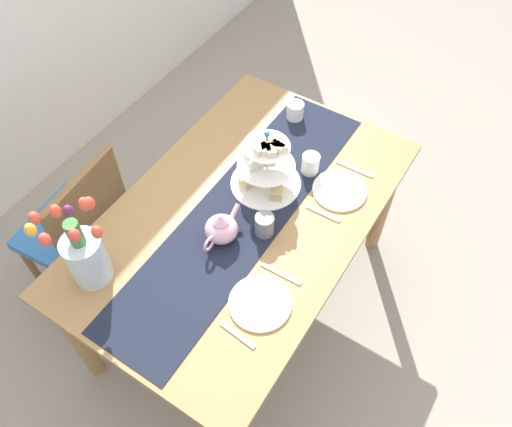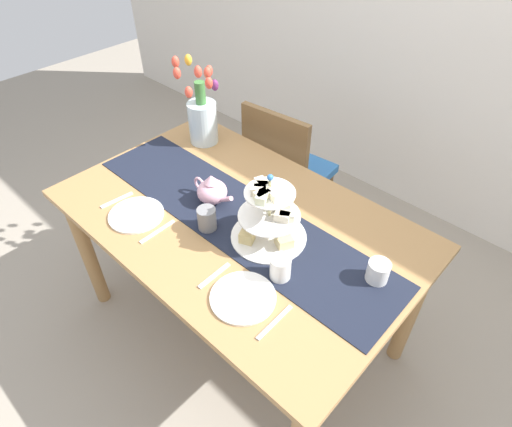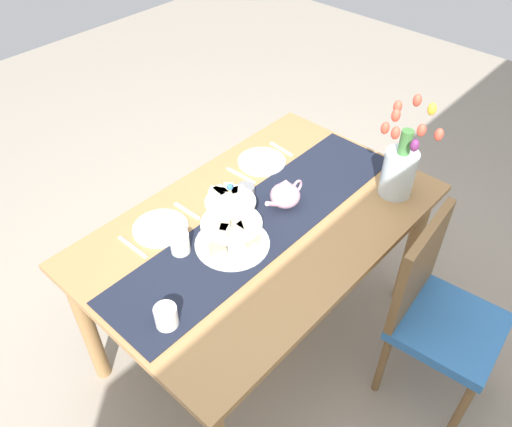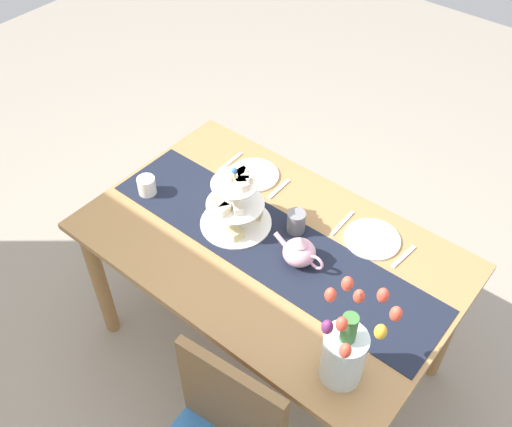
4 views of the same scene
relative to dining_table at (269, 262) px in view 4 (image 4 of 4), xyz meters
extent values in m
plane|color=gray|center=(0.00, 0.00, -0.66)|extent=(8.00, 8.00, 0.00)
cube|color=#A37747|center=(0.00, 0.00, 0.10)|extent=(1.52, 0.95, 0.03)
cylinder|color=#A37747|center=(-0.69, -0.41, -0.29)|extent=(0.07, 0.07, 0.75)
cylinder|color=#A37747|center=(0.69, -0.41, -0.29)|extent=(0.07, 0.07, 0.75)
cylinder|color=#A37747|center=(0.69, 0.41, -0.29)|extent=(0.07, 0.07, 0.75)
cube|color=brown|center=(-0.30, 0.59, 0.02)|extent=(0.42, 0.08, 0.45)
cube|color=black|center=(0.00, 0.00, 0.11)|extent=(1.48, 0.36, 0.00)
cylinder|color=beige|center=(0.18, 0.00, 0.26)|extent=(0.01, 0.01, 0.28)
cylinder|color=white|center=(0.18, 0.00, 0.12)|extent=(0.30, 0.30, 0.01)
cylinder|color=white|center=(0.18, 0.00, 0.23)|extent=(0.24, 0.24, 0.01)
cylinder|color=white|center=(0.18, 0.00, 0.34)|extent=(0.19, 0.19, 0.01)
cube|color=beige|center=(0.26, 0.00, 0.14)|extent=(0.08, 0.08, 0.04)
cube|color=#D8C483|center=(0.13, 0.06, 0.14)|extent=(0.07, 0.07, 0.04)
cube|color=#D4BC77|center=(0.14, -0.08, 0.15)|extent=(0.07, 0.07, 0.05)
cube|color=beige|center=(0.23, 0.01, 0.25)|extent=(0.07, 0.06, 0.03)
cube|color=#EFE7C6|center=(0.25, 0.03, 0.25)|extent=(0.07, 0.06, 0.03)
cube|color=beige|center=(0.20, 0.05, 0.25)|extent=(0.06, 0.07, 0.03)
cube|color=beige|center=(0.18, 0.07, 0.25)|extent=(0.04, 0.06, 0.03)
cube|color=silver|center=(0.14, 0.03, 0.25)|extent=(0.07, 0.06, 0.03)
cube|color=beige|center=(0.14, 0.00, 0.36)|extent=(0.07, 0.05, 0.03)
cube|color=beige|center=(0.15, -0.01, 0.36)|extent=(0.07, 0.06, 0.03)
cube|color=beige|center=(0.15, -0.03, 0.36)|extent=(0.07, 0.06, 0.03)
cube|color=beige|center=(0.18, -0.05, 0.36)|extent=(0.04, 0.06, 0.03)
cube|color=beige|center=(0.19, -0.06, 0.36)|extent=(0.06, 0.07, 0.03)
cube|color=beige|center=(0.22, -0.02, 0.36)|extent=(0.06, 0.05, 0.03)
sphere|color=#3370B7|center=(0.18, 0.00, 0.41)|extent=(0.02, 0.02, 0.02)
ellipsoid|color=#E5A8BC|center=(-0.15, 0.00, 0.17)|extent=(0.13, 0.13, 0.10)
cone|color=#E5A8BC|center=(-0.15, 0.00, 0.23)|extent=(0.06, 0.06, 0.04)
cylinder|color=#E5A8BC|center=(-0.06, 0.00, 0.18)|extent=(0.07, 0.02, 0.06)
torus|color=#E5A8BC|center=(-0.23, 0.00, 0.17)|extent=(0.07, 0.01, 0.07)
cylinder|color=silver|center=(-0.54, 0.31, 0.22)|extent=(0.15, 0.15, 0.21)
cylinder|color=#3D7538|center=(-0.54, 0.31, 0.38)|extent=(0.05, 0.05, 0.12)
ellipsoid|color=#EF4C38|center=(-0.46, 0.29, 0.46)|extent=(0.04, 0.04, 0.06)
ellipsoid|color=#6B2860|center=(-0.50, 0.36, 0.41)|extent=(0.04, 0.04, 0.06)
ellipsoid|color=#EF4C38|center=(-0.54, 0.36, 0.46)|extent=(0.04, 0.04, 0.06)
ellipsoid|color=#EF4C38|center=(-0.59, 0.41, 0.44)|extent=(0.04, 0.04, 0.06)
ellipsoid|color=yellow|center=(-0.65, 0.34, 0.50)|extent=(0.04, 0.04, 0.06)
ellipsoid|color=#EF4C38|center=(-0.65, 0.27, 0.51)|extent=(0.04, 0.04, 0.06)
ellipsoid|color=#EF4C38|center=(-0.59, 0.22, 0.49)|extent=(0.04, 0.04, 0.06)
ellipsoid|color=#EF4C38|center=(-0.51, 0.22, 0.42)|extent=(0.04, 0.04, 0.06)
ellipsoid|color=#EF4C38|center=(-0.49, 0.26, 0.51)|extent=(0.04, 0.04, 0.06)
cylinder|color=white|center=(0.61, 0.10, 0.16)|extent=(0.08, 0.08, 0.08)
cylinder|color=white|center=(-0.31, -0.28, 0.12)|extent=(0.23, 0.23, 0.01)
cube|color=silver|center=(-0.46, -0.28, 0.12)|extent=(0.03, 0.15, 0.01)
cube|color=silver|center=(-0.17, -0.28, 0.12)|extent=(0.02, 0.17, 0.01)
cylinder|color=white|center=(0.32, -0.28, 0.12)|extent=(0.23, 0.23, 0.01)
cube|color=silver|center=(0.17, -0.28, 0.12)|extent=(0.02, 0.15, 0.01)
cube|color=silver|center=(0.46, -0.28, 0.12)|extent=(0.02, 0.17, 0.01)
cylinder|color=slate|center=(-0.04, -0.13, 0.16)|extent=(0.08, 0.08, 0.09)
cylinder|color=white|center=(0.34, -0.12, 0.16)|extent=(0.08, 0.08, 0.09)
camera|label=1|loc=(-1.04, -0.73, 1.79)|focal=36.20mm
camera|label=2|loc=(0.97, -0.92, 1.31)|focal=30.07mm
camera|label=3|loc=(1.18, 1.03, 1.57)|focal=35.84mm
camera|label=4|loc=(-0.95, 1.25, 1.86)|focal=40.55mm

